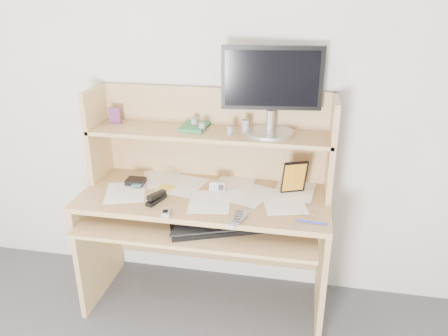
% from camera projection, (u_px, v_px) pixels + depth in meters
% --- Properties ---
extents(back_wall, '(3.60, 0.04, 2.50)m').
position_uv_depth(back_wall, '(215.00, 95.00, 2.56)').
color(back_wall, silver).
rests_on(back_wall, floor).
extents(desk, '(1.40, 0.70, 1.30)m').
position_uv_depth(desk, '(207.00, 197.00, 2.56)').
color(desk, tan).
rests_on(desk, floor).
extents(paper_clutter, '(1.32, 0.54, 0.01)m').
position_uv_depth(paper_clutter, '(204.00, 194.00, 2.46)').
color(paper_clutter, white).
rests_on(paper_clutter, desk).
extents(keyboard, '(0.53, 0.35, 0.03)m').
position_uv_depth(keyboard, '(218.00, 226.00, 2.30)').
color(keyboard, black).
rests_on(keyboard, desk).
extents(tv_remote, '(0.10, 0.18, 0.02)m').
position_uv_depth(tv_remote, '(238.00, 218.00, 2.18)').
color(tv_remote, gray).
rests_on(tv_remote, paper_clutter).
extents(flip_phone, '(0.06, 0.09, 0.02)m').
position_uv_depth(flip_phone, '(166.00, 211.00, 2.25)').
color(flip_phone, silver).
rests_on(flip_phone, paper_clutter).
extents(stapler, '(0.08, 0.15, 0.04)m').
position_uv_depth(stapler, '(156.00, 197.00, 2.37)').
color(stapler, black).
rests_on(stapler, paper_clutter).
extents(wallet, '(0.11, 0.09, 0.03)m').
position_uv_depth(wallet, '(136.00, 181.00, 2.59)').
color(wallet, black).
rests_on(wallet, paper_clutter).
extents(sticky_note_pad, '(0.11, 0.11, 0.01)m').
position_uv_depth(sticky_note_pad, '(167.00, 188.00, 2.53)').
color(sticky_note_pad, '#E6ED3E').
rests_on(sticky_note_pad, desk).
extents(digital_camera, '(0.10, 0.05, 0.06)m').
position_uv_depth(digital_camera, '(217.00, 186.00, 2.50)').
color(digital_camera, '#B4B4B6').
rests_on(digital_camera, paper_clutter).
extents(game_case, '(0.13, 0.07, 0.20)m').
position_uv_depth(game_case, '(294.00, 177.00, 2.44)').
color(game_case, black).
rests_on(game_case, paper_clutter).
extents(blue_pen, '(0.16, 0.02, 0.01)m').
position_uv_depth(blue_pen, '(312.00, 222.00, 2.16)').
color(blue_pen, '#1C2BD5').
rests_on(blue_pen, paper_clutter).
extents(card_box, '(0.07, 0.02, 0.10)m').
position_uv_depth(card_box, '(115.00, 115.00, 2.60)').
color(card_box, maroon).
rests_on(card_box, desk).
extents(shelf_book, '(0.15, 0.20, 0.02)m').
position_uv_depth(shelf_book, '(194.00, 127.00, 2.52)').
color(shelf_book, '#327E3F').
rests_on(shelf_book, desk).
extents(chip_stack_a, '(0.05, 0.05, 0.05)m').
position_uv_depth(chip_stack_a, '(230.00, 130.00, 2.41)').
color(chip_stack_a, black).
rests_on(chip_stack_a, desk).
extents(chip_stack_b, '(0.04, 0.04, 0.06)m').
position_uv_depth(chip_stack_b, '(194.00, 123.00, 2.52)').
color(chip_stack_b, white).
rests_on(chip_stack_b, desk).
extents(chip_stack_c, '(0.04, 0.04, 0.05)m').
position_uv_depth(chip_stack_c, '(202.00, 127.00, 2.47)').
color(chip_stack_c, black).
rests_on(chip_stack_c, desk).
extents(chip_stack_d, '(0.05, 0.05, 0.07)m').
position_uv_depth(chip_stack_d, '(245.00, 126.00, 2.43)').
color(chip_stack_d, white).
rests_on(chip_stack_d, desk).
extents(monitor, '(0.55, 0.27, 0.47)m').
position_uv_depth(monitor, '(272.00, 88.00, 2.36)').
color(monitor, silver).
rests_on(monitor, desk).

